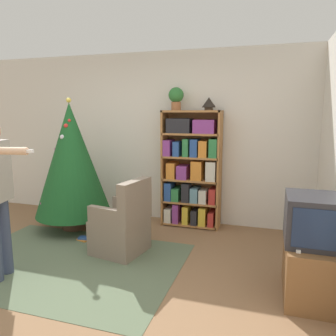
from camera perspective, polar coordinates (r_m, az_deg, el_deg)
name	(u,v)px	position (r m, az deg, el deg)	size (l,w,h in m)	color
ground_plane	(83,286)	(3.55, -14.58, -19.25)	(14.00, 14.00, 0.00)	#846042
wall_back	(158,137)	(5.19, -1.76, 5.34)	(8.00, 0.10, 2.60)	silver
area_rug	(67,263)	(4.05, -17.20, -15.47)	(2.56, 1.85, 0.01)	#56664C
bookshelf	(191,170)	(4.85, 4.11, -0.35)	(0.86, 0.33, 1.72)	#A8703D
tv_stand	(309,270)	(3.42, 23.40, -15.95)	(0.44, 0.74, 0.53)	brown
television	(313,220)	(3.24, 23.99, -8.21)	(0.48, 0.53, 0.44)	#28282D
game_remote	(298,249)	(3.09, 21.69, -13.02)	(0.04, 0.12, 0.02)	white
christmas_tree	(72,160)	(4.88, -16.44, 1.33)	(1.08, 1.08, 1.90)	#4C3323
armchair	(123,227)	(4.06, -7.92, -10.17)	(0.66, 0.65, 0.92)	#7A6B5B
potted_plant	(176,97)	(4.85, 1.42, 12.26)	(0.22, 0.22, 0.33)	#935B38
table_lamp	(209,103)	(4.73, 7.13, 11.17)	(0.20, 0.20, 0.18)	#473828
book_pile_near_tree	(84,239)	(4.63, -14.37, -11.84)	(0.19, 0.17, 0.04)	orange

